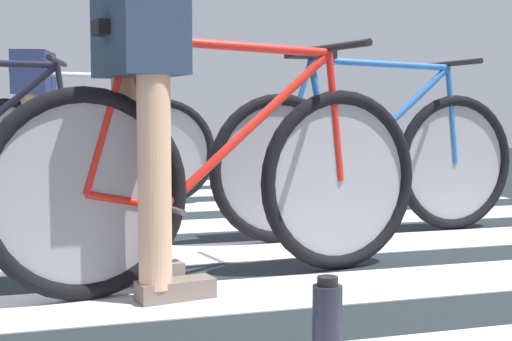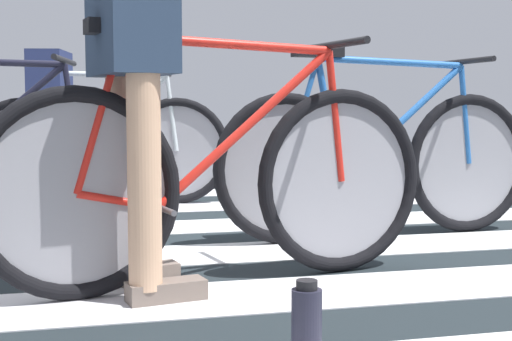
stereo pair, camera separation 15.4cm
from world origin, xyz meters
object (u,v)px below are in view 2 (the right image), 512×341
(bicycle_1_of_4, at_px, (219,179))
(water_bottle, at_px, (307,324))
(bicycle_4_of_4, at_px, (99,147))
(cyclist_1_of_4, at_px, (133,100))
(bicycle_2_of_4, at_px, (381,160))
(cyclist_4_of_4, at_px, (51,106))

(bicycle_1_of_4, relative_size, water_bottle, 8.13)
(bicycle_4_of_4, xyz_separation_m, water_bottle, (0.41, -3.23, -0.29))
(bicycle_4_of_4, bearing_deg, bicycle_1_of_4, -70.59)
(cyclist_1_of_4, relative_size, bicycle_2_of_4, 0.59)
(bicycle_1_of_4, bearing_deg, bicycle_4_of_4, 87.26)
(bicycle_2_of_4, xyz_separation_m, water_bottle, (-0.90, -1.61, -0.29))
(cyclist_4_of_4, height_order, water_bottle, cyclist_4_of_4)
(water_bottle, bearing_deg, bicycle_1_of_4, 93.98)
(bicycle_1_of_4, xyz_separation_m, bicycle_2_of_4, (0.96, 0.76, 0.00))
(bicycle_4_of_4, relative_size, water_bottle, 8.12)
(bicycle_1_of_4, distance_m, water_bottle, 0.90)
(bicycle_2_of_4, distance_m, cyclist_4_of_4, 2.35)
(bicycle_1_of_4, bearing_deg, bicycle_2_of_4, 27.31)
(cyclist_1_of_4, height_order, bicycle_2_of_4, cyclist_1_of_4)
(bicycle_1_of_4, relative_size, cyclist_4_of_4, 1.68)
(water_bottle, bearing_deg, bicycle_2_of_4, 60.66)
(bicycle_2_of_4, distance_m, bicycle_4_of_4, 2.09)
(bicycle_4_of_4, distance_m, cyclist_4_of_4, 0.41)
(bicycle_1_of_4, xyz_separation_m, cyclist_4_of_4, (-0.65, 2.45, 0.28))
(cyclist_1_of_4, relative_size, water_bottle, 4.88)
(cyclist_4_of_4, bearing_deg, bicycle_2_of_4, -35.06)
(cyclist_1_of_4, bearing_deg, bicycle_4_of_4, 79.98)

